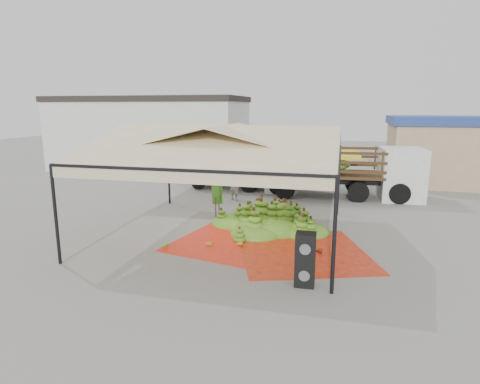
% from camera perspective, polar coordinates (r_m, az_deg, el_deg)
% --- Properties ---
extents(ground, '(90.00, 90.00, 0.00)m').
position_cam_1_polar(ground, '(15.01, -2.17, -5.98)').
color(ground, slate).
rests_on(ground, ground).
extents(canopy_tent, '(8.10, 8.10, 4.00)m').
position_cam_1_polar(canopy_tent, '(14.34, -2.27, 6.67)').
color(canopy_tent, black).
rests_on(canopy_tent, ground).
extents(building_white, '(14.30, 6.30, 5.40)m').
position_cam_1_polar(building_white, '(31.12, -12.74, 8.14)').
color(building_white, silver).
rests_on(building_white, ground).
extents(building_tan, '(6.30, 5.30, 4.10)m').
position_cam_1_polar(building_tan, '(27.45, 26.83, 5.35)').
color(building_tan, tan).
rests_on(building_tan, ground).
extents(tarp_left, '(4.61, 4.46, 0.01)m').
position_cam_1_polar(tarp_left, '(14.01, -0.91, -7.26)').
color(tarp_left, red).
rests_on(tarp_left, ground).
extents(tarp_right, '(5.14, 5.27, 0.01)m').
position_cam_1_polar(tarp_right, '(13.34, 8.91, -8.41)').
color(tarp_right, '#CC4213').
rests_on(tarp_right, ground).
extents(banana_heap, '(5.02, 4.13, 1.07)m').
position_cam_1_polar(banana_heap, '(15.57, 4.39, -3.29)').
color(banana_heap, '#4E811B').
rests_on(banana_heap, ground).
extents(hand_yellow_a, '(0.56, 0.51, 0.21)m').
position_cam_1_polar(hand_yellow_a, '(13.85, -4.62, -7.11)').
color(hand_yellow_a, '#B08723').
rests_on(hand_yellow_a, ground).
extents(hand_yellow_b, '(0.56, 0.55, 0.20)m').
position_cam_1_polar(hand_yellow_b, '(13.65, -0.32, -7.37)').
color(hand_yellow_b, gold).
rests_on(hand_yellow_b, ground).
extents(hand_red_a, '(0.47, 0.39, 0.21)m').
position_cam_1_polar(hand_red_a, '(11.14, 8.91, -12.09)').
color(hand_red_a, '#552513').
rests_on(hand_red_a, ground).
extents(hand_red_b, '(0.61, 0.59, 0.22)m').
position_cam_1_polar(hand_red_b, '(13.27, 10.84, -8.14)').
color(hand_red_b, '#5B1D14').
rests_on(hand_red_b, ground).
extents(hand_green, '(0.47, 0.38, 0.21)m').
position_cam_1_polar(hand_green, '(13.83, -10.99, -7.32)').
color(hand_green, '#50801A').
rests_on(hand_green, ground).
extents(hanging_bunches, '(1.74, 0.24, 0.20)m').
position_cam_1_polar(hanging_bunches, '(12.68, 2.02, 2.89)').
color(hanging_bunches, '#497E1A').
rests_on(hanging_bunches, ground).
extents(speaker_stack, '(0.53, 0.47, 1.44)m').
position_cam_1_polar(speaker_stack, '(10.75, 9.25, -9.45)').
color(speaker_stack, black).
rests_on(speaker_stack, ground).
extents(banana_leaves, '(0.96, 1.36, 3.70)m').
position_cam_1_polar(banana_leaves, '(17.11, -4.28, -3.74)').
color(banana_leaves, '#30741F').
rests_on(banana_leaves, ground).
extents(vendor, '(0.68, 0.58, 1.59)m').
position_cam_1_polar(vendor, '(20.24, -0.81, 1.06)').
color(vendor, gray).
rests_on(vendor, ground).
extents(truck_left, '(6.31, 2.38, 2.14)m').
position_cam_1_polar(truck_left, '(22.97, 1.25, 3.69)').
color(truck_left, '#4B3119').
rests_on(truck_left, ground).
extents(truck_right, '(7.74, 3.03, 2.61)m').
position_cam_1_polar(truck_right, '(21.61, 15.55, 3.51)').
color(truck_right, '#462D17').
rests_on(truck_right, ground).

